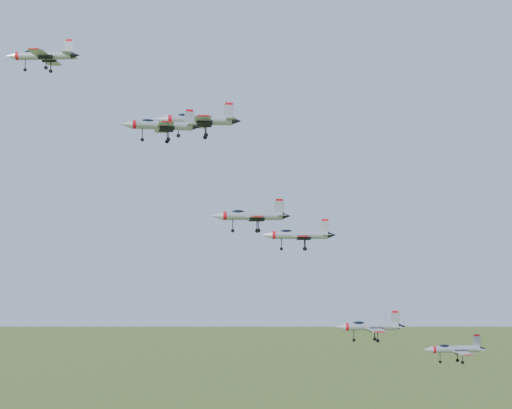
{
  "coord_description": "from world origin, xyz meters",
  "views": [
    {
      "loc": [
        9.28,
        -109.52,
        117.9
      ],
      "look_at": [
        9.37,
        -0.35,
        123.74
      ],
      "focal_mm": 50.0,
      "sensor_mm": 36.0,
      "label": 1
    }
  ],
  "objects": [
    {
      "name": "jet_trail",
      "position": [
        25.94,
        -4.74,
        105.66
      ],
      "size": [
        10.63,
        8.79,
        2.84
      ],
      "rotation": [
        0.0,
        0.0,
        0.07
      ],
      "color": "#999EA5"
    },
    {
      "name": "jet_right_low",
      "position": [
        8.53,
        -7.98,
        121.73
      ],
      "size": [
        11.58,
        9.63,
        3.09
      ],
      "rotation": [
        0.0,
        0.0,
        0.11
      ],
      "color": "#999EA5"
    },
    {
      "name": "jet_extra",
      "position": [
        42.88,
        12.07,
        99.89
      ],
      "size": [
        11.32,
        9.44,
        3.03
      ],
      "rotation": [
        0.0,
        0.0,
        0.14
      ],
      "color": "#999EA5"
    },
    {
      "name": "jet_right_high",
      "position": [
        -3.33,
        -16.16,
        133.39
      ],
      "size": [
        10.68,
        9.01,
        2.87
      ],
      "rotation": [
        0.0,
        0.0,
        0.22
      ],
      "color": "#999EA5"
    },
    {
      "name": "jet_left_low",
      "position": [
        16.04,
        4.39,
        119.13
      ],
      "size": [
        12.04,
        9.88,
        3.23
      ],
      "rotation": [
        0.0,
        0.0,
        -0.01
      ],
      "color": "#999EA5"
    },
    {
      "name": "jet_lead",
      "position": [
        -27.19,
        10.19,
        149.73
      ],
      "size": [
        13.01,
        10.74,
        3.48
      ],
      "rotation": [
        0.0,
        0.0,
        -0.05
      ],
      "color": "#999EA5"
    },
    {
      "name": "jet_left_high",
      "position": [
        0.3,
        -0.42,
        136.82
      ],
      "size": [
        13.45,
        11.21,
        3.59
      ],
      "rotation": [
        0.0,
        0.0,
        0.13
      ],
      "color": "#999EA5"
    }
  ]
}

